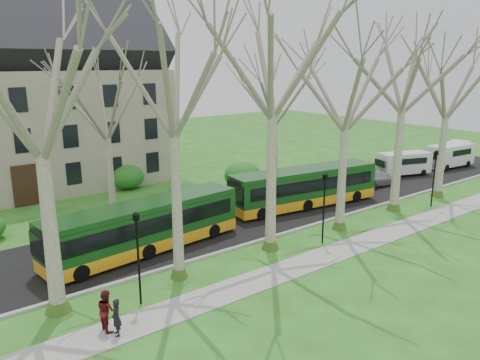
# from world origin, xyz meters

# --- Properties ---
(ground) EXTENTS (120.00, 120.00, 0.00)m
(ground) POSITION_xyz_m (0.00, 0.00, 0.00)
(ground) COLOR #2E5D1A
(ground) RESTS_ON ground
(sidewalk) EXTENTS (70.00, 2.00, 0.06)m
(sidewalk) POSITION_xyz_m (0.00, -2.50, 0.03)
(sidewalk) COLOR gray
(sidewalk) RESTS_ON ground
(road) EXTENTS (80.00, 8.00, 0.06)m
(road) POSITION_xyz_m (0.00, 5.50, 0.03)
(road) COLOR black
(road) RESTS_ON ground
(curb) EXTENTS (80.00, 0.25, 0.14)m
(curb) POSITION_xyz_m (0.00, 1.50, 0.07)
(curb) COLOR #A5A39E
(curb) RESTS_ON ground
(building) EXTENTS (26.50, 12.20, 16.00)m
(building) POSITION_xyz_m (-6.00, 24.00, 8.07)
(building) COLOR gray
(building) RESTS_ON ground
(tree_row_verge) EXTENTS (49.00, 7.00, 14.00)m
(tree_row_verge) POSITION_xyz_m (0.00, 0.30, 7.00)
(tree_row_verge) COLOR gray
(tree_row_verge) RESTS_ON ground
(tree_row_far) EXTENTS (33.00, 7.00, 12.00)m
(tree_row_far) POSITION_xyz_m (-1.33, 11.00, 6.00)
(tree_row_far) COLOR gray
(tree_row_far) RESTS_ON ground
(lamp_row) EXTENTS (36.22, 0.22, 4.30)m
(lamp_row) POSITION_xyz_m (-0.00, -1.00, 2.57)
(lamp_row) COLOR black
(lamp_row) RESTS_ON ground
(hedges) EXTENTS (30.60, 8.60, 2.00)m
(hedges) POSITION_xyz_m (-4.67, 14.00, 1.00)
(hedges) COLOR #18561C
(hedges) RESTS_ON ground
(bus_lead) EXTENTS (12.06, 3.70, 2.97)m
(bus_lead) POSITION_xyz_m (-3.03, 4.38, 1.54)
(bus_lead) COLOR #124116
(bus_lead) RESTS_ON road
(bus_follow) EXTENTS (12.19, 4.08, 2.99)m
(bus_follow) POSITION_xyz_m (10.40, 4.93, 1.56)
(bus_follow) COLOR #124116
(bus_follow) RESTS_ON road
(sedan) EXTENTS (4.96, 2.44, 1.39)m
(sedan) POSITION_xyz_m (19.82, 5.34, 0.75)
(sedan) COLOR #B0B1B5
(sedan) RESTS_ON road
(van_a) EXTENTS (5.38, 3.39, 2.21)m
(van_a) POSITION_xyz_m (25.05, 6.12, 1.16)
(van_a) COLOR silver
(van_a) RESTS_ON road
(van_b) EXTENTS (5.64, 2.56, 2.38)m
(van_b) POSITION_xyz_m (31.83, 5.23, 1.25)
(van_b) COLOR silver
(van_b) RESTS_ON road
(van_c) EXTENTS (5.42, 2.89, 2.24)m
(van_c) POSITION_xyz_m (34.00, 5.98, 1.18)
(van_c) COLOR silver
(van_c) RESTS_ON road
(pedestrian_a) EXTENTS (0.44, 0.61, 1.54)m
(pedestrian_a) POSITION_xyz_m (-7.90, -2.79, 0.83)
(pedestrian_a) COLOR black
(pedestrian_a) RESTS_ON sidewalk
(pedestrian_b) EXTENTS (0.68, 0.87, 1.75)m
(pedestrian_b) POSITION_xyz_m (-8.05, -2.17, 0.93)
(pedestrian_b) COLOR #581415
(pedestrian_b) RESTS_ON sidewalk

